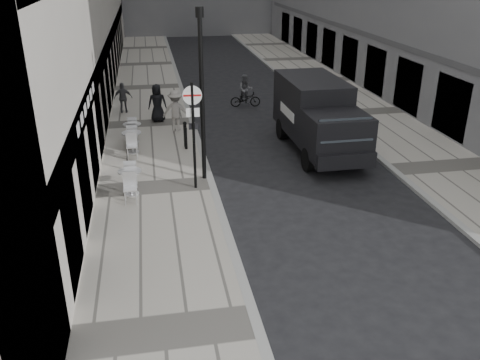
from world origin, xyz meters
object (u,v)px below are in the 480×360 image
Objects in this scene: cyclist at (245,94)px; lamppost at (202,88)px; panel_van at (317,113)px; sign_post at (193,122)px.

lamppost is at bearing -104.29° from cyclist.
lamppost is 5.83m from panel_van.
cyclist is at bearing 73.23° from sign_post.
cyclist is at bearing 102.12° from panel_van.
lamppost is 0.96× the size of panel_van.
sign_post is at bearing -104.89° from cyclist.
lamppost is at bearing -154.96° from panel_van.
lamppost is at bearing 66.28° from sign_post.
sign_post reaches higher than panel_van.
panel_van is at bearing -72.41° from cyclist.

